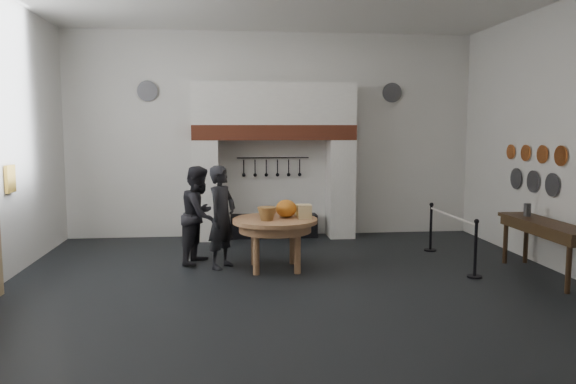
{
  "coord_description": "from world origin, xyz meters",
  "views": [
    {
      "loc": [
        -1.0,
        -8.51,
        2.4
      ],
      "look_at": [
        -0.01,
        0.67,
        1.35
      ],
      "focal_mm": 35.0,
      "sensor_mm": 36.0,
      "label": 1
    }
  ],
  "objects": [
    {
      "name": "floor",
      "position": [
        0.0,
        0.0,
        0.0
      ],
      "size": [
        9.0,
        8.0,
        0.02
      ],
      "primitive_type": "cube",
      "color": "black",
      "rests_on": "ground"
    },
    {
      "name": "wall_back",
      "position": [
        0.0,
        4.0,
        2.25
      ],
      "size": [
        9.0,
        0.02,
        4.5
      ],
      "primitive_type": "cube",
      "color": "silver",
      "rests_on": "floor"
    },
    {
      "name": "wall_front",
      "position": [
        0.0,
        -4.0,
        2.25
      ],
      "size": [
        9.0,
        0.02,
        4.5
      ],
      "primitive_type": "cube",
      "color": "silver",
      "rests_on": "floor"
    },
    {
      "name": "wall_right",
      "position": [
        4.5,
        0.0,
        2.25
      ],
      "size": [
        0.02,
        8.0,
        4.5
      ],
      "primitive_type": "cube",
      "color": "silver",
      "rests_on": "floor"
    },
    {
      "name": "chimney_pier_left",
      "position": [
        -1.48,
        3.65,
        1.07
      ],
      "size": [
        0.55,
        0.7,
        2.15
      ],
      "primitive_type": "cube",
      "color": "silver",
      "rests_on": "floor"
    },
    {
      "name": "chimney_pier_right",
      "position": [
        1.48,
        3.65,
        1.07
      ],
      "size": [
        0.55,
        0.7,
        2.15
      ],
      "primitive_type": "cube",
      "color": "silver",
      "rests_on": "floor"
    },
    {
      "name": "hearth_brick_band",
      "position": [
        0.0,
        3.65,
        2.31
      ],
      "size": [
        3.5,
        0.72,
        0.32
      ],
      "primitive_type": "cube",
      "color": "#9E442B",
      "rests_on": "chimney_pier_left"
    },
    {
      "name": "chimney_hood",
      "position": [
        0.0,
        3.65,
        2.92
      ],
      "size": [
        3.5,
        0.7,
        0.9
      ],
      "primitive_type": "cube",
      "color": "silver",
      "rests_on": "hearth_brick_band"
    },
    {
      "name": "iron_range",
      "position": [
        0.0,
        3.72,
        0.25
      ],
      "size": [
        1.9,
        0.45,
        0.5
      ],
      "primitive_type": "cube",
      "color": "black",
      "rests_on": "floor"
    },
    {
      "name": "utensil_rail",
      "position": [
        0.0,
        3.92,
        1.75
      ],
      "size": [
        1.6,
        0.02,
        0.02
      ],
      "primitive_type": "cylinder",
      "rotation": [
        0.0,
        1.57,
        0.0
      ],
      "color": "black",
      "rests_on": "wall_back"
    },
    {
      "name": "wall_plaque",
      "position": [
        -4.45,
        0.8,
        1.6
      ],
      "size": [
        0.05,
        0.34,
        0.44
      ],
      "primitive_type": "cube",
      "color": "gold",
      "rests_on": "wall_left"
    },
    {
      "name": "work_table",
      "position": [
        -0.21,
        0.87,
        0.84
      ],
      "size": [
        1.82,
        1.82,
        0.07
      ],
      "primitive_type": "cylinder",
      "rotation": [
        0.0,
        0.0,
        -0.31
      ],
      "color": "#B37B54",
      "rests_on": "floor"
    },
    {
      "name": "pumpkin",
      "position": [
        -0.01,
        0.97,
        1.03
      ],
      "size": [
        0.36,
        0.36,
        0.31
      ],
      "primitive_type": "ellipsoid",
      "color": "orange",
      "rests_on": "work_table"
    },
    {
      "name": "cheese_block_big",
      "position": [
        0.29,
        0.82,
        0.99
      ],
      "size": [
        0.22,
        0.22,
        0.24
      ],
      "primitive_type": "cube",
      "color": "#DABE82",
      "rests_on": "work_table"
    },
    {
      "name": "cheese_block_small",
      "position": [
        0.27,
        1.12,
        0.97
      ],
      "size": [
        0.18,
        0.18,
        0.2
      ],
      "primitive_type": "cube",
      "color": "#F4F092",
      "rests_on": "work_table"
    },
    {
      "name": "wicker_basket",
      "position": [
        -0.36,
        0.72,
        0.98
      ],
      "size": [
        0.4,
        0.4,
        0.22
      ],
      "primitive_type": "cone",
      "rotation": [
        3.14,
        0.0,
        -0.31
      ],
      "color": "#956236",
      "rests_on": "work_table"
    },
    {
      "name": "bread_loaf",
      "position": [
        -0.31,
        1.22,
        0.94
      ],
      "size": [
        0.31,
        0.18,
        0.13
      ],
      "primitive_type": "ellipsoid",
      "color": "#A66B3A",
      "rests_on": "work_table"
    },
    {
      "name": "visitor_near",
      "position": [
        -1.11,
        1.07,
        0.89
      ],
      "size": [
        0.7,
        0.77,
        1.77
      ],
      "primitive_type": "imported",
      "rotation": [
        0.0,
        0.0,
        1.01
      ],
      "color": "black",
      "rests_on": "floor"
    },
    {
      "name": "visitor_far",
      "position": [
        -1.51,
        1.47,
        0.87
      ],
      "size": [
        0.91,
        1.02,
        1.74
      ],
      "primitive_type": "imported",
      "rotation": [
        0.0,
        0.0,
        1.22
      ],
      "color": "black",
      "rests_on": "floor"
    },
    {
      "name": "side_table",
      "position": [
        4.1,
        -0.09,
        0.87
      ],
      "size": [
        0.55,
        2.2,
        0.06
      ],
      "primitive_type": "cube",
      "color": "#3B2815",
      "rests_on": "floor"
    },
    {
      "name": "pewter_jug",
      "position": [
        4.1,
        0.51,
        1.01
      ],
      "size": [
        0.12,
        0.12,
        0.22
      ],
      "primitive_type": "cylinder",
      "color": "#47484C",
      "rests_on": "side_table"
    },
    {
      "name": "copper_pan_a",
      "position": [
        4.46,
        0.2,
        1.95
      ],
      "size": [
        0.03,
        0.34,
        0.34
      ],
      "primitive_type": "cylinder",
      "rotation": [
        0.0,
        1.57,
        0.0
      ],
      "color": "#C6662D",
      "rests_on": "wall_right"
    },
    {
      "name": "copper_pan_b",
      "position": [
        4.46,
        0.75,
        1.95
      ],
      "size": [
        0.03,
        0.32,
        0.32
      ],
      "primitive_type": "cylinder",
      "rotation": [
        0.0,
        1.57,
        0.0
      ],
      "color": "#C6662D",
      "rests_on": "wall_right"
    },
    {
      "name": "copper_pan_c",
      "position": [
        4.46,
        1.3,
        1.95
      ],
      "size": [
        0.03,
        0.3,
        0.3
      ],
      "primitive_type": "cylinder",
      "rotation": [
        0.0,
        1.57,
        0.0
      ],
      "color": "#C6662D",
      "rests_on": "wall_right"
    },
    {
      "name": "copper_pan_d",
      "position": [
        4.46,
        1.85,
        1.95
      ],
      "size": [
        0.03,
        0.28,
        0.28
      ],
      "primitive_type": "cylinder",
      "rotation": [
        0.0,
        1.57,
        0.0
      ],
      "color": "#C6662D",
      "rests_on": "wall_right"
    },
    {
      "name": "pewter_plate_left",
      "position": [
        4.46,
        0.4,
        1.45
      ],
      "size": [
        0.03,
        0.4,
        0.4
      ],
      "primitive_type": "cylinder",
      "rotation": [
        0.0,
        1.57,
        0.0
      ],
      "color": "#4C4C51",
      "rests_on": "wall_right"
    },
    {
      "name": "pewter_plate_mid",
      "position": [
        4.46,
        1.0,
        1.45
      ],
      "size": [
        0.03,
        0.4,
        0.4
      ],
      "primitive_type": "cylinder",
      "rotation": [
        0.0,
        1.57,
        0.0
      ],
      "color": "#4C4C51",
      "rests_on": "wall_right"
    },
    {
      "name": "pewter_plate_right",
      "position": [
        4.46,
        1.6,
        1.45
      ],
      "size": [
        0.03,
        0.4,
        0.4
      ],
      "primitive_type": "cylinder",
      "rotation": [
        0.0,
        1.57,
        0.0
      ],
      "color": "#4C4C51",
      "rests_on": "wall_right"
    },
    {
      "name": "pewter_plate_back_left",
      "position": [
        -2.7,
        3.96,
        3.2
      ],
      "size": [
        0.44,
        0.03,
        0.44
      ],
      "primitive_type": "cylinder",
      "rotation": [
        1.57,
        0.0,
        0.0
      ],
      "color": "#4C4C51",
      "rests_on": "wall_back"
    },
    {
      "name": "pewter_plate_back_right",
      "position": [
        2.7,
        3.96,
        3.2
      ],
      "size": [
        0.44,
        0.03,
        0.44
      ],
      "primitive_type": "cylinder",
      "rotation": [
        1.57,
        0.0,
        0.0
      ],
      "color": "#4C4C51",
      "rests_on": "wall_back"
    },
    {
      "name": "barrier_post_near",
      "position": [
        2.95,
        -0.03,
        0.45
      ],
      "size": [
        0.05,
        0.05,
        0.9
      ],
      "primitive_type": "cylinder",
      "color": "black",
      "rests_on": "floor"
    },
    {
      "name": "barrier_post_far",
      "position": [
        2.95,
        1.97,
        0.45
      ],
      "size": [
        0.05,
        0.05,
        0.9
      ],
      "primitive_type": "cylinder",
      "color": "black",
      "rests_on": "floor"
    },
    {
      "name": "barrier_rope",
      "position": [
        2.95,
        0.97,
        0.85
      ],
      "size": [
        0.04,
        2.0,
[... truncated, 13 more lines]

